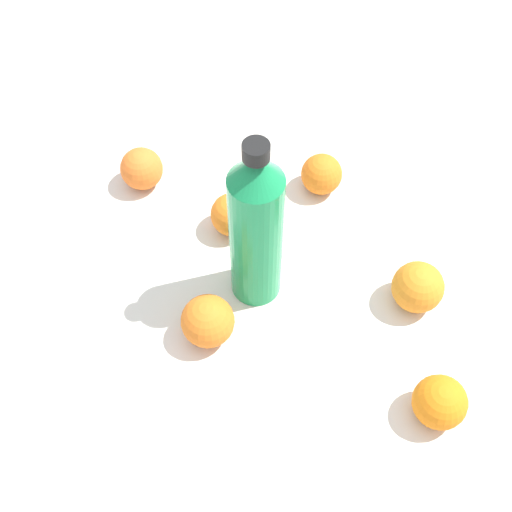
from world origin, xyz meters
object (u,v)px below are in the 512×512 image
Objects in this scene: orange_1 at (322,174)px; orange_3 at (440,402)px; water_bottle at (256,229)px; orange_4 at (142,169)px; orange_5 at (418,287)px; orange_2 at (232,215)px; orange_0 at (208,321)px.

orange_1 is 0.42m from orange_3.
water_bottle is 0.34m from orange_3.
orange_4 is (-0.29, -0.08, 0.00)m from orange_1.
orange_2 is at bearing 171.40° from orange_5.
orange_3 reaches higher than orange_2.
orange_5 is (0.27, 0.15, -0.00)m from orange_0.
orange_1 is at bearing 48.07° from orange_2.
orange_3 is 1.03× the size of orange_4.
orange_5 reaches higher than orange_1.
orange_2 is 0.98× the size of orange_4.
orange_5 is at bearing -42.00° from orange_1.
orange_2 reaches higher than orange_1.
orange_1 is 0.26m from orange_5.
orange_2 is at bearing 98.82° from orange_0.
orange_0 is 0.31m from orange_5.
orange_0 is at bearing -151.60° from orange_5.
orange_4 is at bearing 130.76° from orange_0.
orange_0 is at bearing -49.24° from orange_4.
orange_0 is at bearing 176.74° from orange_3.
orange_3 is (0.33, -0.02, -0.00)m from orange_0.
orange_3 reaches higher than orange_1.
water_bottle is 0.16m from orange_2.
orange_1 is at bearing 75.47° from orange_0.
orange_3 is 0.95× the size of orange_5.
orange_1 is 0.17m from orange_2.
orange_1 is 0.96× the size of orange_4.
orange_1 is at bearing 15.84° from orange_4.
orange_4 is at bearing -164.16° from orange_1.
orange_0 and orange_5 have the same top height.
orange_5 is (-0.06, 0.17, 0.00)m from orange_3.
orange_3 is 0.18m from orange_5.
orange_5 is (0.30, -0.05, 0.00)m from orange_2.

